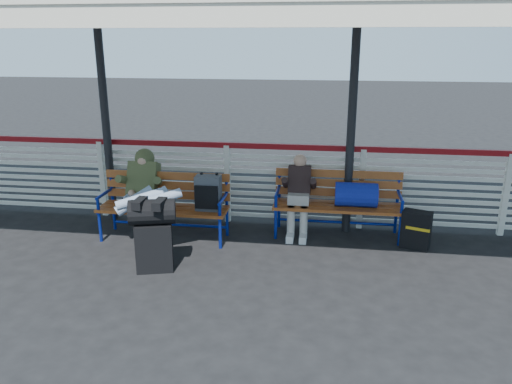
% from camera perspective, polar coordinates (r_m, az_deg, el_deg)
% --- Properties ---
extents(ground, '(60.00, 60.00, 0.00)m').
position_cam_1_polar(ground, '(6.08, -6.78, -9.47)').
color(ground, black).
rests_on(ground, ground).
extents(fence, '(12.08, 0.08, 1.24)m').
position_cam_1_polar(fence, '(7.58, -3.30, 1.38)').
color(fence, silver).
rests_on(fence, ground).
extents(canopy, '(12.60, 3.60, 3.16)m').
position_cam_1_polar(canopy, '(6.30, -5.66, 20.04)').
color(canopy, silver).
rests_on(canopy, ground).
extents(luggage_stack, '(0.60, 0.44, 0.90)m').
position_cam_1_polar(luggage_stack, '(6.12, -11.65, -4.52)').
color(luggage_stack, black).
rests_on(luggage_stack, ground).
extents(bench_left, '(1.80, 0.56, 0.95)m').
position_cam_1_polar(bench_left, '(7.00, -8.76, -0.63)').
color(bench_left, '#A85B20').
rests_on(bench_left, ground).
extents(bench_right, '(1.80, 0.56, 0.92)m').
position_cam_1_polar(bench_right, '(7.12, 10.33, -0.48)').
color(bench_right, '#A85B20').
rests_on(bench_right, ground).
extents(traveler_man, '(0.94, 1.64, 0.77)m').
position_cam_1_polar(traveler_man, '(6.76, -12.60, -0.31)').
color(traveler_man, '#9AA9CF').
rests_on(traveler_man, ground).
extents(companion_person, '(0.32, 0.66, 1.15)m').
position_cam_1_polar(companion_person, '(7.11, 4.90, -0.25)').
color(companion_person, '#BBB4AA').
rests_on(companion_person, ground).
extents(suitcase_side, '(0.42, 0.34, 0.52)m').
position_cam_1_polar(suitcase_side, '(7.04, 17.82, -4.13)').
color(suitcase_side, black).
rests_on(suitcase_side, ground).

